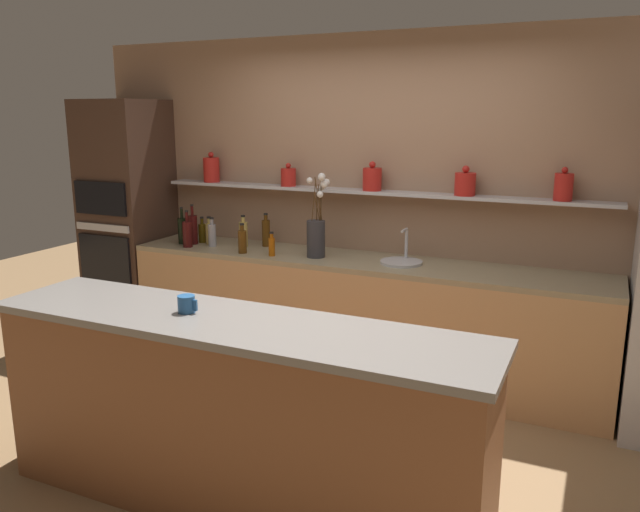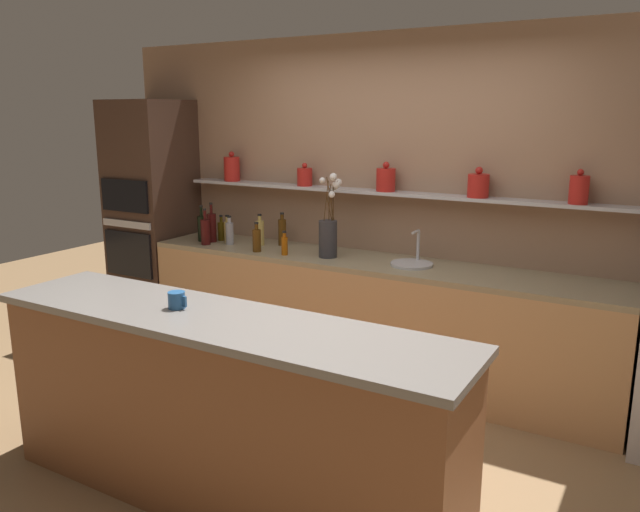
# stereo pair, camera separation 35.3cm
# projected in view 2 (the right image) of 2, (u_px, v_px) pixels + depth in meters

# --- Properties ---
(ground_plane) EXTENTS (12.00, 12.00, 0.00)m
(ground_plane) POSITION_uv_depth(u_px,v_px,m) (288.00, 447.00, 3.82)
(ground_plane) COLOR olive
(back_wall_unit) EXTENTS (5.20, 0.28, 2.60)m
(back_wall_unit) POSITION_uv_depth(u_px,v_px,m) (397.00, 204.00, 4.88)
(back_wall_unit) COLOR #937056
(back_wall_unit) RESTS_ON ground_plane
(back_counter_unit) EXTENTS (3.72, 0.62, 0.92)m
(back_counter_unit) POSITION_uv_depth(u_px,v_px,m) (367.00, 318.00, 4.80)
(back_counter_unit) COLOR tan
(back_counter_unit) RESTS_ON ground_plane
(island_counter) EXTENTS (2.61, 0.61, 1.02)m
(island_counter) POSITION_uv_depth(u_px,v_px,m) (221.00, 412.00, 3.18)
(island_counter) COLOR brown
(island_counter) RESTS_ON ground_plane
(oven_tower) EXTENTS (0.65, 0.64, 2.12)m
(oven_tower) POSITION_uv_depth(u_px,v_px,m) (153.00, 218.00, 5.74)
(oven_tower) COLOR #3D281E
(oven_tower) RESTS_ON ground_plane
(flower_vase) EXTENTS (0.18, 0.14, 0.65)m
(flower_vase) POSITION_uv_depth(u_px,v_px,m) (329.00, 232.00, 4.75)
(flower_vase) COLOR #2D2D33
(flower_vase) RESTS_ON back_counter_unit
(sink_fixture) EXTENTS (0.31, 0.31, 0.25)m
(sink_fixture) POSITION_uv_depth(u_px,v_px,m) (412.00, 262.00, 4.53)
(sink_fixture) COLOR #B7B7BC
(sink_fixture) RESTS_ON back_counter_unit
(bottle_sauce_0) EXTENTS (0.05, 0.05, 0.19)m
(bottle_sauce_0) POSITION_uv_depth(u_px,v_px,m) (285.00, 245.00, 4.85)
(bottle_sauce_0) COLOR #9E4C0A
(bottle_sauce_0) RESTS_ON back_counter_unit
(bottle_wine_1) EXTENTS (0.08, 0.08, 0.34)m
(bottle_wine_1) POSITION_uv_depth(u_px,v_px,m) (212.00, 227.00, 5.34)
(bottle_wine_1) COLOR #380C0C
(bottle_wine_1) RESTS_ON back_counter_unit
(bottle_wine_2) EXTENTS (0.08, 0.08, 0.31)m
(bottle_wine_2) POSITION_uv_depth(u_px,v_px,m) (206.00, 231.00, 5.22)
(bottle_wine_2) COLOR #380C0C
(bottle_wine_2) RESTS_ON back_counter_unit
(bottle_oil_3) EXTENTS (0.07, 0.07, 0.22)m
(bottle_oil_3) POSITION_uv_depth(u_px,v_px,m) (221.00, 231.00, 5.41)
(bottle_oil_3) COLOR #47380A
(bottle_oil_3) RESTS_ON back_counter_unit
(bottle_spirit_4) EXTENTS (0.06, 0.06, 0.23)m
(bottle_spirit_4) POSITION_uv_depth(u_px,v_px,m) (228.00, 231.00, 5.33)
(bottle_spirit_4) COLOR tan
(bottle_spirit_4) RESTS_ON back_counter_unit
(bottle_spirit_5) EXTENTS (0.07, 0.07, 0.24)m
(bottle_spirit_5) POSITION_uv_depth(u_px,v_px,m) (230.00, 233.00, 5.24)
(bottle_spirit_5) COLOR gray
(bottle_spirit_5) RESTS_ON back_counter_unit
(bottle_spirit_6) EXTENTS (0.07, 0.07, 0.26)m
(bottle_spirit_6) POSITION_uv_depth(u_px,v_px,m) (260.00, 232.00, 5.20)
(bottle_spirit_6) COLOR tan
(bottle_spirit_6) RESTS_ON back_counter_unit
(bottle_spirit_7) EXTENTS (0.07, 0.07, 0.28)m
(bottle_spirit_7) POSITION_uv_depth(u_px,v_px,m) (282.00, 232.00, 5.20)
(bottle_spirit_7) COLOR #4C2D0C
(bottle_spirit_7) RESTS_ON back_counter_unit
(bottle_wine_8) EXTENTS (0.07, 0.07, 0.31)m
(bottle_wine_8) POSITION_uv_depth(u_px,v_px,m) (202.00, 228.00, 5.37)
(bottle_wine_8) COLOR black
(bottle_wine_8) RESTS_ON back_counter_unit
(bottle_spirit_9) EXTENTS (0.07, 0.07, 0.24)m
(bottle_spirit_9) POSITION_uv_depth(u_px,v_px,m) (257.00, 240.00, 4.96)
(bottle_spirit_9) COLOR #4C2D0C
(bottle_spirit_9) RESTS_ON back_counter_unit
(coffee_mug) EXTENTS (0.11, 0.09, 0.09)m
(coffee_mug) POSITION_uv_depth(u_px,v_px,m) (177.00, 300.00, 3.19)
(coffee_mug) COLOR #235184
(coffee_mug) RESTS_ON island_counter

